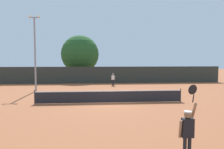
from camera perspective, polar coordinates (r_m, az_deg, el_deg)
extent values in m
plane|color=#9E5633|center=(17.42, -0.61, -7.39)|extent=(120.00, 120.00, 0.00)
cube|color=#232328|center=(17.33, -0.62, -5.85)|extent=(11.59, 0.03, 0.91)
cube|color=white|center=(17.26, -0.62, -4.36)|extent=(11.59, 0.04, 0.06)
cylinder|color=#333338|center=(17.86, -19.59, -5.59)|extent=(0.08, 0.08, 1.07)
cylinder|color=#333338|center=(18.66, 17.49, -5.15)|extent=(0.08, 0.08, 1.07)
cube|color=#2D332D|center=(31.69, -2.58, -0.11)|extent=(35.32, 0.12, 2.41)
cube|color=black|center=(7.76, 19.16, -13.04)|extent=(0.38, 0.22, 0.63)
sphere|color=#8C6647|center=(7.65, 19.23, -9.94)|extent=(0.24, 0.24, 0.24)
cylinder|color=white|center=(7.63, 19.25, -9.19)|extent=(0.25, 0.25, 0.04)
cylinder|color=#8C6647|center=(7.68, 17.47, -13.43)|extent=(0.09, 0.18, 0.60)
cylinder|color=#8C6647|center=(7.81, 20.60, -8.93)|extent=(0.09, 0.33, 0.58)
cylinder|color=black|center=(7.78, 20.48, -5.90)|extent=(0.04, 0.11, 0.28)
ellipsoid|color=black|center=(7.79, 20.35, -3.73)|extent=(0.30, 0.13, 0.36)
cube|color=white|center=(28.73, 0.25, -0.79)|extent=(0.38, 0.22, 0.57)
sphere|color=brown|center=(28.71, 0.25, -0.02)|extent=(0.22, 0.22, 0.22)
cylinder|color=white|center=(28.70, 0.25, 0.17)|extent=(0.23, 0.23, 0.04)
cylinder|color=black|center=(28.79, 0.09, -2.14)|extent=(0.12, 0.12, 0.78)
cylinder|color=black|center=(28.80, 0.41, -2.13)|extent=(0.12, 0.12, 0.78)
cylinder|color=brown|center=(28.72, -0.22, -0.86)|extent=(0.09, 0.17, 0.55)
cylinder|color=brown|center=(28.76, 0.73, -0.85)|extent=(0.09, 0.15, 0.55)
sphere|color=#CCE033|center=(20.58, -4.49, -5.56)|extent=(0.07, 0.07, 0.07)
cylinder|color=gray|center=(24.93, -19.48, 4.85)|extent=(0.18, 0.18, 7.85)
cube|color=gray|center=(25.33, -19.69, 13.88)|extent=(1.10, 0.10, 0.10)
sphere|color=#F2EDCC|center=(25.46, -20.70, 14.09)|extent=(0.28, 0.28, 0.28)
sphere|color=#F2EDCC|center=(25.24, -18.68, 14.23)|extent=(0.28, 0.28, 0.28)
cylinder|color=brown|center=(36.45, -8.33, 0.05)|extent=(0.56, 0.56, 2.00)
sphere|color=#235123|center=(36.38, -8.38, 5.28)|extent=(6.18, 6.18, 6.18)
cube|color=white|center=(36.95, -7.98, -0.52)|extent=(2.18, 4.32, 0.90)
cube|color=#2D333D|center=(36.60, -8.02, 0.65)|extent=(1.84, 2.31, 0.64)
cylinder|color=black|center=(38.42, -9.13, -0.81)|extent=(0.22, 0.60, 0.60)
cylinder|color=black|center=(38.33, -6.60, -0.80)|extent=(0.22, 0.60, 0.60)
cylinder|color=black|center=(35.64, -9.46, -1.18)|extent=(0.22, 0.60, 0.60)
cylinder|color=black|center=(35.54, -6.73, -1.16)|extent=(0.22, 0.60, 0.60)
cube|color=white|center=(40.02, 11.68, -0.22)|extent=(1.94, 4.22, 0.90)
cube|color=#2D333D|center=(39.69, 11.82, 0.85)|extent=(1.72, 2.22, 0.64)
cylinder|color=black|center=(41.16, 9.99, -0.51)|extent=(0.22, 0.60, 0.60)
cylinder|color=black|center=(41.63, 12.25, -0.49)|extent=(0.22, 0.60, 0.60)
cylinder|color=black|center=(38.47, 11.06, -0.83)|extent=(0.22, 0.60, 0.60)
cylinder|color=black|center=(38.97, 13.46, -0.80)|extent=(0.22, 0.60, 0.60)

